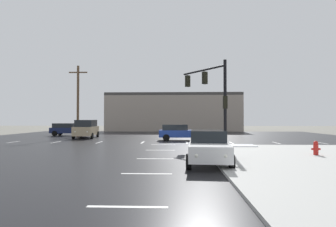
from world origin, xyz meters
TOP-DOWN VIEW (x-y plane):
  - ground_plane at (0.00, 0.00)m, footprint 120.00×120.00m
  - road_asphalt at (0.00, 0.00)m, footprint 44.00×44.00m
  - snow_strip_curbside at (5.00, -4.00)m, footprint 4.00×1.60m
  - lane_markings at (1.20, -1.38)m, footprint 36.15×36.15m
  - traffic_signal_mast at (3.80, -4.24)m, footprint 3.00×4.07m
  - fire_hydrant at (8.99, -8.98)m, footprint 0.48×0.26m
  - strip_building_background at (0.36, 25.29)m, footprint 23.65×8.00m
  - sedan_navy at (-12.99, 9.91)m, footprint 4.61×2.20m
  - sedan_blue at (1.39, 2.59)m, footprint 4.59×2.16m
  - suv_tan at (-9.14, 5.65)m, footprint 2.59×4.99m
  - sedan_white at (2.70, -11.36)m, footprint 2.26×4.63m
  - utility_pole_far at (-10.76, 7.38)m, footprint 2.20×0.28m

SIDE VIEW (x-z plane):
  - ground_plane at x=0.00m, z-range 0.00..0.00m
  - road_asphalt at x=0.00m, z-range 0.00..0.02m
  - lane_markings at x=1.20m, z-range 0.02..0.03m
  - snow_strip_curbside at x=5.00m, z-range 0.14..0.20m
  - fire_hydrant at x=8.99m, z-range 0.14..0.93m
  - sedan_navy at x=-12.99m, z-range 0.06..1.64m
  - sedan_blue at x=1.39m, z-range 0.06..1.64m
  - sedan_white at x=2.70m, z-range 0.06..1.64m
  - suv_tan at x=-9.14m, z-range 0.08..2.11m
  - strip_building_background at x=0.36m, z-range 0.00..6.71m
  - traffic_signal_mast at x=3.80m, z-range 1.15..7.38m
  - utility_pole_far at x=-10.76m, z-range 0.21..8.75m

